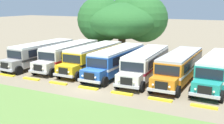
{
  "coord_description": "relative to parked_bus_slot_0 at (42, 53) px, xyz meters",
  "views": [
    {
      "loc": [
        13.21,
        -21.31,
        7.79
      ],
      "look_at": [
        0.0,
        4.45,
        1.6
      ],
      "focal_mm": 45.07,
      "sensor_mm": 36.0,
      "label": 1
    }
  ],
  "objects": [
    {
      "name": "parked_bus_slot_3",
      "position": [
        10.29,
        0.35,
        0.0
      ],
      "size": [
        2.73,
        10.85,
        2.82
      ],
      "rotation": [
        0.0,
        0.0,
        -1.58
      ],
      "color": "#23519E",
      "rests_on": "ground_plane"
    },
    {
      "name": "parked_bus_slot_5",
      "position": [
        17.14,
        0.58,
        0.0
      ],
      "size": [
        2.77,
        10.85,
        2.82
      ],
      "rotation": [
        0.0,
        0.0,
        -1.58
      ],
      "color": "orange",
      "rests_on": "ground_plane"
    },
    {
      "name": "curb_wheelstop_3",
      "position": [
        10.37,
        -5.76,
        -1.51
      ],
      "size": [
        2.0,
        0.36,
        0.15
      ],
      "primitive_type": "cube",
      "color": "yellow",
      "rests_on": "ground_plane"
    },
    {
      "name": "curb_wheelstop_0",
      "position": [
        0.11,
        -5.76,
        -1.51
      ],
      "size": [
        2.0,
        0.36,
        0.15
      ],
      "primitive_type": "cube",
      "color": "yellow",
      "rests_on": "ground_plane"
    },
    {
      "name": "curb_wheelstop_2",
      "position": [
        6.95,
        -5.76,
        -1.51
      ],
      "size": [
        2.0,
        0.36,
        0.15
      ],
      "primitive_type": "cube",
      "color": "yellow",
      "rests_on": "ground_plane"
    },
    {
      "name": "curb_wheelstop_1",
      "position": [
        3.53,
        -5.76,
        -1.51
      ],
      "size": [
        2.0,
        0.36,
        0.15
      ],
      "primitive_type": "cube",
      "color": "yellow",
      "rests_on": "ground_plane"
    },
    {
      "name": "parked_bus_slot_6",
      "position": [
        20.7,
        0.93,
        0.0
      ],
      "size": [
        3.06,
        10.89,
        2.82
      ],
      "rotation": [
        0.0,
        0.0,
        -1.61
      ],
      "color": "teal",
      "rests_on": "ground_plane"
    },
    {
      "name": "ground_plane",
      "position": [
        10.37,
        -5.41,
        -1.58
      ],
      "size": [
        220.0,
        220.0,
        0.0
      ],
      "primitive_type": "plane",
      "color": "#84755B"
    },
    {
      "name": "parked_bus_slot_2",
      "position": [
        6.99,
        0.92,
        0.0
      ],
      "size": [
        2.86,
        10.86,
        2.82
      ],
      "rotation": [
        0.0,
        0.0,
        -1.59
      ],
      "color": "yellow",
      "rests_on": "ground_plane"
    },
    {
      "name": "curb_wheelstop_6",
      "position": [
        20.64,
        -5.76,
        -1.51
      ],
      "size": [
        2.0,
        0.36,
        0.15
      ],
      "primitive_type": "cube",
      "color": "yellow",
      "rests_on": "ground_plane"
    },
    {
      "name": "parked_bus_slot_1",
      "position": [
        3.62,
        0.84,
        0.0
      ],
      "size": [
        2.79,
        10.85,
        2.82
      ],
      "rotation": [
        0.0,
        0.0,
        -1.56
      ],
      "color": "silver",
      "rests_on": "ground_plane"
    },
    {
      "name": "parked_bus_slot_0",
      "position": [
        0.0,
        0.0,
        0.0
      ],
      "size": [
        3.07,
        10.89,
        2.82
      ],
      "rotation": [
        0.0,
        0.0,
        -1.61
      ],
      "color": "#9E9993",
      "rests_on": "ground_plane"
    },
    {
      "name": "foreground_grass_strip",
      "position": [
        10.37,
        -14.25,
        -1.58
      ],
      "size": [
        80.0,
        11.79,
        0.01
      ],
      "primitive_type": "cube",
      "color": "olive",
      "rests_on": "ground_plane"
    },
    {
      "name": "curb_wheelstop_4",
      "position": [
        13.8,
        -5.76,
        -1.51
      ],
      "size": [
        2.0,
        0.36,
        0.15
      ],
      "primitive_type": "cube",
      "color": "yellow",
      "rests_on": "ground_plane"
    },
    {
      "name": "curb_wheelstop_5",
      "position": [
        17.22,
        -5.76,
        -1.51
      ],
      "size": [
        2.0,
        0.36,
        0.15
      ],
      "primitive_type": "cube",
      "color": "yellow",
      "rests_on": "ground_plane"
    },
    {
      "name": "parked_bus_slot_4",
      "position": [
        13.65,
        0.4,
        0.0
      ],
      "size": [
        3.23,
        10.92,
        2.82
      ],
      "rotation": [
        0.0,
        0.0,
        -1.51
      ],
      "color": "silver",
      "rests_on": "ground_plane"
    },
    {
      "name": "broad_shade_tree",
      "position": [
        6.33,
        10.48,
        3.79
      ],
      "size": [
        12.63,
        10.56,
        9.01
      ],
      "color": "brown",
      "rests_on": "ground_plane"
    }
  ]
}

